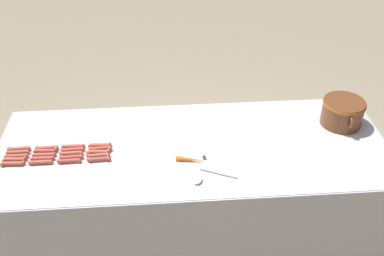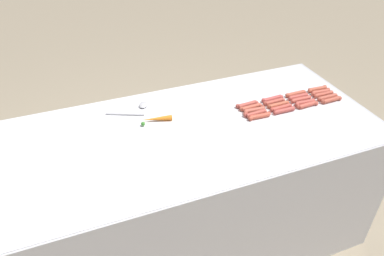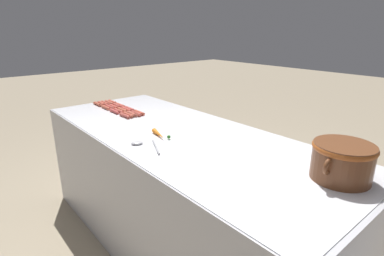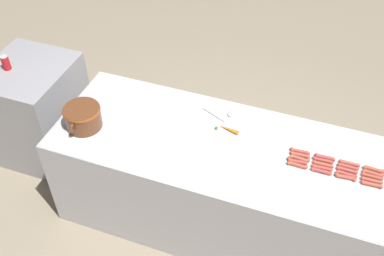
{
  "view_description": "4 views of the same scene",
  "coord_description": "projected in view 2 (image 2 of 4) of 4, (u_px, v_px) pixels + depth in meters",
  "views": [
    {
      "loc": [
        2.16,
        -0.17,
        2.57
      ],
      "look_at": [
        -0.12,
        0.0,
        0.92
      ],
      "focal_mm": 41.56,
      "sensor_mm": 36.0,
      "label": 1
    },
    {
      "loc": [
        -1.49,
        0.4,
        2.04
      ],
      "look_at": [
        -0.1,
        -0.14,
        0.96
      ],
      "focal_mm": 34.37,
      "sensor_mm": 36.0,
      "label": 2
    },
    {
      "loc": [
        1.17,
        1.51,
        1.54
      ],
      "look_at": [
        -0.0,
        0.13,
        0.94
      ],
      "focal_mm": 28.26,
      "sensor_mm": 36.0,
      "label": 3
    },
    {
      "loc": [
        -2.23,
        -0.61,
        3.22
      ],
      "look_at": [
        0.07,
        0.23,
        0.88
      ],
      "focal_mm": 42.79,
      "sensor_mm": 36.0,
      "label": 4
    }
  ],
  "objects": [
    {
      "name": "hot_dog_12",
      "position": [
        321.0,
        92.0,
        2.28
      ],
      "size": [
        0.04,
        0.14,
        0.03
      ],
      "color": "#B3503F",
      "rests_on": "griddle_counter"
    },
    {
      "name": "hot_dog_15",
      "position": [
        251.0,
        107.0,
        2.14
      ],
      "size": [
        0.03,
        0.14,
        0.03
      ],
      "color": "#B24F3B",
      "rests_on": "griddle_counter"
    },
    {
      "name": "hot_dog_1",
      "position": [
        307.0,
        105.0,
        2.16
      ],
      "size": [
        0.03,
        0.14,
        0.03
      ],
      "color": "#B94D3E",
      "rests_on": "griddle_counter"
    },
    {
      "name": "hot_dog_18",
      "position": [
        272.0,
        99.0,
        2.21
      ],
      "size": [
        0.03,
        0.15,
        0.03
      ],
      "color": "#B24540",
      "rests_on": "griddle_counter"
    },
    {
      "name": "ground_plane",
      "position": [
        166.0,
        242.0,
        2.43
      ],
      "size": [
        20.0,
        20.0,
        0.0
      ],
      "primitive_type": "plane",
      "color": "gray"
    },
    {
      "name": "hot_dog_16",
      "position": [
        317.0,
        89.0,
        2.31
      ],
      "size": [
        0.03,
        0.14,
        0.03
      ],
      "color": "#B15039",
      "rests_on": "griddle_counter"
    },
    {
      "name": "hot_dog_19",
      "position": [
        247.0,
        104.0,
        2.16
      ],
      "size": [
        0.03,
        0.14,
        0.03
      ],
      "color": "#AB483E",
      "rests_on": "griddle_counter"
    },
    {
      "name": "hot_dog_0",
      "position": [
        331.0,
        100.0,
        2.2
      ],
      "size": [
        0.03,
        0.15,
        0.03
      ],
      "color": "#B5513E",
      "rests_on": "griddle_counter"
    },
    {
      "name": "hot_dog_2",
      "position": [
        284.0,
        110.0,
        2.11
      ],
      "size": [
        0.03,
        0.15,
        0.03
      ],
      "color": "#AE473F",
      "rests_on": "griddle_counter"
    },
    {
      "name": "hot_dog_14",
      "position": [
        274.0,
        102.0,
        2.19
      ],
      "size": [
        0.03,
        0.15,
        0.03
      ],
      "color": "#AC473A",
      "rests_on": "griddle_counter"
    },
    {
      "name": "hot_dog_3",
      "position": [
        259.0,
        116.0,
        2.06
      ],
      "size": [
        0.03,
        0.15,
        0.03
      ],
      "color": "#B84D39",
      "rests_on": "griddle_counter"
    },
    {
      "name": "hot_dog_17",
      "position": [
        296.0,
        94.0,
        2.26
      ],
      "size": [
        0.03,
        0.15,
        0.03
      ],
      "color": "#B2503B",
      "rests_on": "griddle_counter"
    },
    {
      "name": "carrot",
      "position": [
        156.0,
        119.0,
        2.03
      ],
      "size": [
        0.07,
        0.18,
        0.03
      ],
      "color": "orange",
      "rests_on": "griddle_counter"
    },
    {
      "name": "hot_dog_9",
      "position": [
        301.0,
        99.0,
        2.21
      ],
      "size": [
        0.03,
        0.15,
        0.03
      ],
      "color": "#B54B3E",
      "rests_on": "griddle_counter"
    },
    {
      "name": "hot_dog_4",
      "position": [
        327.0,
        97.0,
        2.23
      ],
      "size": [
        0.03,
        0.15,
        0.03
      ],
      "color": "#B0513F",
      "rests_on": "griddle_counter"
    },
    {
      "name": "hot_dog_8",
      "position": [
        324.0,
        94.0,
        2.26
      ],
      "size": [
        0.03,
        0.15,
        0.03
      ],
      "color": "#B04B3B",
      "rests_on": "griddle_counter"
    },
    {
      "name": "hot_dog_13",
      "position": [
        298.0,
        97.0,
        2.23
      ],
      "size": [
        0.03,
        0.15,
        0.03
      ],
      "color": "#B0473E",
      "rests_on": "griddle_counter"
    },
    {
      "name": "hot_dog_7",
      "position": [
        255.0,
        113.0,
        2.09
      ],
      "size": [
        0.03,
        0.14,
        0.03
      ],
      "color": "#AA473C",
      "rests_on": "griddle_counter"
    },
    {
      "name": "serving_spoon",
      "position": [
        137.0,
        108.0,
        2.14
      ],
      "size": [
        0.15,
        0.26,
        0.02
      ],
      "color": "#B7B7BC",
      "rests_on": "griddle_counter"
    },
    {
      "name": "griddle_counter",
      "position": [
        164.0,
        196.0,
        2.18
      ],
      "size": [
        0.96,
        2.43,
        0.87
      ],
      "color": "#BCBCC1",
      "rests_on": "ground_plane"
    },
    {
      "name": "hot_dog_10",
      "position": [
        278.0,
        105.0,
        2.16
      ],
      "size": [
        0.03,
        0.15,
        0.03
      ],
      "color": "#B15239",
      "rests_on": "griddle_counter"
    },
    {
      "name": "hot_dog_11",
      "position": [
        254.0,
        110.0,
        2.11
      ],
      "size": [
        0.04,
        0.14,
        0.03
      ],
      "color": "#AE5342",
      "rests_on": "griddle_counter"
    },
    {
      "name": "hot_dog_6",
      "position": [
        281.0,
        108.0,
        2.13
      ],
      "size": [
        0.03,
        0.14,
        0.03
      ],
      "color": "#B9483D",
      "rests_on": "griddle_counter"
    },
    {
      "name": "hot_dog_5",
      "position": [
        305.0,
        102.0,
        2.18
      ],
      "size": [
        0.03,
        0.14,
        0.03
      ],
      "color": "#AC473D",
      "rests_on": "griddle_counter"
    }
  ]
}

